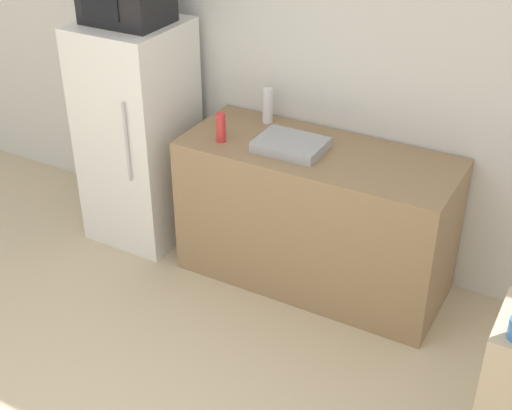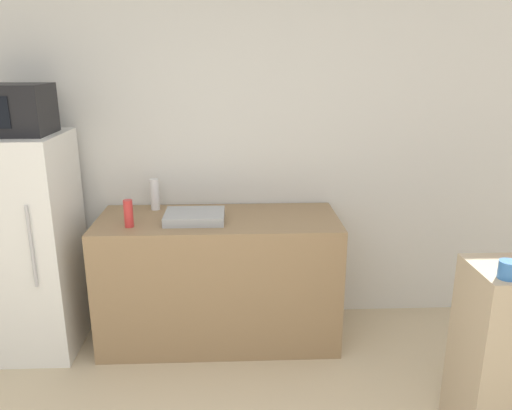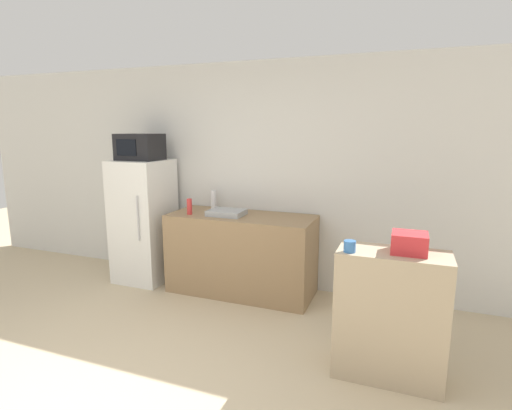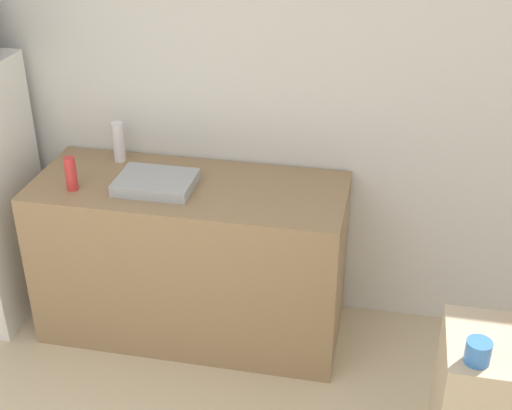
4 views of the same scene
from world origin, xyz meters
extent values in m
cube|color=silver|center=(0.00, 2.70, 1.30)|extent=(8.00, 0.06, 2.60)
cube|color=white|center=(-1.13, 2.28, 0.74)|extent=(0.61, 0.62, 1.48)
cylinder|color=#B7B7BC|center=(-0.97, 1.95, 0.85)|extent=(0.02, 0.02, 0.52)
cube|color=black|center=(-1.18, 2.09, 1.64)|extent=(0.27, 0.01, 0.18)
cube|color=#937551|center=(0.14, 2.32, 0.45)|extent=(1.63, 0.66, 0.90)
cube|color=#9EA3A8|center=(-0.01, 2.26, 0.93)|extent=(0.39, 0.29, 0.06)
cylinder|color=silver|center=(-0.31, 2.54, 1.01)|extent=(0.06, 0.06, 0.22)
cylinder|color=red|center=(-0.42, 2.16, 0.99)|extent=(0.06, 0.06, 0.18)
camera|label=1|loc=(1.61, -1.09, 2.75)|focal=50.00mm
camera|label=2|loc=(0.26, -0.90, 1.95)|focal=35.00mm
camera|label=3|loc=(1.84, -1.68, 1.85)|focal=28.00mm
camera|label=4|loc=(1.14, -0.80, 2.58)|focal=50.00mm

